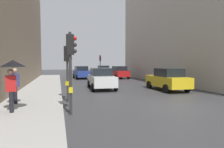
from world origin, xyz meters
name	(u,v)px	position (x,y,z in m)	size (l,w,h in m)	color
ground_plane	(175,106)	(0.00, 0.00, 0.00)	(120.00, 120.00, 0.00)	#38383A
sidewalk_kerb	(39,93)	(-7.01, 6.00, 0.08)	(3.02, 40.00, 0.16)	#A8A5A0
building_facade_right	(212,24)	(11.50, 10.12, 6.76)	(12.00, 25.79, 13.52)	#B2ADA3
traffic_light_near_left	(71,58)	(-5.18, -0.29, 2.39)	(0.44, 0.26, 3.46)	#2D2D2D
traffic_light_near_right	(68,62)	(-5.18, 2.46, 2.22)	(0.45, 0.35, 3.21)	#2D2D2D
traffic_light_far_median	(100,62)	(0.77, 21.63, 2.41)	(0.25, 0.43, 3.50)	#2D2D2D
car_blue_van	(81,72)	(-2.55, 18.85, 0.88)	(2.24, 4.31, 1.76)	navy
car_white_compact	(101,79)	(-2.21, 7.30, 0.88)	(2.16, 4.27, 1.76)	silver
car_red_sedan	(119,72)	(2.69, 17.77, 0.88)	(2.14, 4.26, 1.76)	red
car_yellow_taxi	(167,79)	(2.73, 5.10, 0.88)	(2.03, 4.20, 1.76)	yellow
car_silver_hatchback	(103,70)	(2.09, 25.36, 0.88)	(2.21, 4.30, 1.76)	#BCBCC1
pedestrian_with_umbrella	(12,71)	(-7.50, 0.18, 1.84)	(1.00, 1.00, 2.14)	black
pedestrian_with_grey_backpack	(14,84)	(-7.83, 1.97, 1.16)	(0.66, 0.47, 1.77)	black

